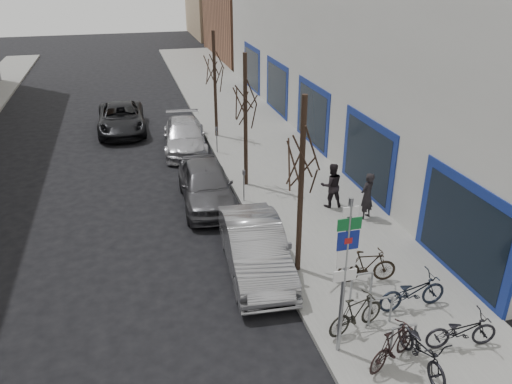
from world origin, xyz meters
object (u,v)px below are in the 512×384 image
highway_sign_pole (345,269)px  parked_car_back (185,136)px  bike_mid_inner (356,313)px  pedestrian_far (331,185)px  meter_front (289,258)px  parked_car_mid (206,184)px  meter_mid (244,182)px  bike_far_curb (462,328)px  lane_car (121,118)px  tree_near (303,146)px  meter_back (217,137)px  pedestrian_near (367,196)px  tree_far (214,60)px  bike_far_inner (367,266)px  bike_near_right (393,345)px  bike_near_left (422,346)px  bike_mid_curb (413,289)px  parked_car_front (255,248)px  tree_mid (245,90)px  bike_rack (381,308)px

highway_sign_pole → parked_car_back: bearing=96.2°
bike_mid_inner → pedestrian_far: bearing=-33.4°
meter_front → parked_car_mid: (-1.40, 5.94, -0.11)m
meter_mid → parked_car_mid: size_ratio=0.27×
bike_far_curb → parked_car_mid: (-4.53, 9.57, 0.12)m
lane_car → pedestrian_far: bearing=-57.5°
tree_near → meter_back: bearing=92.5°
meter_front → meter_back: same height
highway_sign_pole → bike_mid_inner: size_ratio=2.45×
meter_mid → pedestrian_near: size_ratio=0.73×
highway_sign_pole → parked_car_back: size_ratio=0.85×
meter_front → pedestrian_far: bearing=54.1°
meter_front → tree_far: bearing=88.1°
meter_front → bike_far_inner: 2.25m
meter_front → meter_back: size_ratio=1.00×
pedestrian_far → meter_mid: bearing=-19.0°
highway_sign_pole → bike_near_right: bearing=-34.0°
tree_near → bike_far_inner: tree_near is taller
bike_far_inner → tree_far: bearing=16.3°
bike_near_right → parked_car_back: bearing=-16.7°
pedestrian_far → parked_car_mid: bearing=-17.2°
tree_far → bike_near_left: tree_far is taller
parked_car_mid → tree_near: bearing=-69.3°
meter_front → pedestrian_near: pedestrian_near is taller
meter_front → bike_near_left: size_ratio=0.66×
meter_back → bike_mid_curb: size_ratio=0.66×
bike_far_inner → lane_car: bearing=30.9°
parked_car_front → parked_car_mid: size_ratio=1.00×
tree_mid → meter_front: (-0.45, -7.00, -3.19)m
meter_back → bike_near_right: meter_back is taller
tree_mid → bike_far_inner: 8.51m
tree_near → bike_far_inner: 3.98m
bike_near_left → bike_far_inner: size_ratio=1.10×
bike_near_right → bike_mid_curb: bike_mid_curb is taller
tree_far → bike_near_right: 17.56m
bike_mid_inner → bike_far_curb: size_ratio=0.96×
bike_mid_curb → meter_back: bearing=10.9°
bike_mid_curb → pedestrian_near: bearing=-13.7°
tree_far → bike_far_inner: size_ratio=3.16×
tree_near → pedestrian_near: 5.26m
bike_mid_inner → bike_far_curb: bearing=-134.3°
tree_mid → tree_far: (0.00, 6.50, 0.00)m
tree_near → bike_far_inner: size_ratio=3.16×
tree_near → tree_mid: (0.00, 6.50, 0.00)m
bike_mid_curb → pedestrian_far: size_ratio=1.11×
bike_rack → tree_near: size_ratio=0.41×
bike_near_left → parked_car_back: bearing=100.6°
bike_far_curb → parked_car_front: size_ratio=0.37×
highway_sign_pole → bike_rack: size_ratio=1.86×
bike_near_left → parked_car_front: 5.59m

